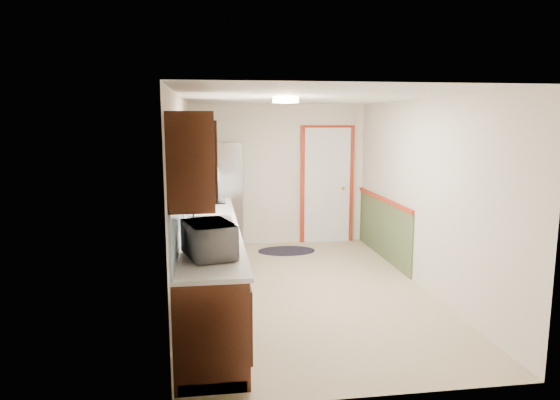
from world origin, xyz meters
name	(u,v)px	position (x,y,z in m)	size (l,w,h in m)	color
room_shell	(307,197)	(0.00, 0.00, 1.20)	(3.20, 5.20, 2.52)	tan
kitchen_run	(206,236)	(-1.24, -0.29, 0.81)	(0.63, 4.00, 2.20)	black
back_wall_trim	(339,194)	(0.99, 2.21, 0.89)	(1.12, 2.30, 2.08)	maroon
ceiling_fixture	(286,100)	(-0.30, -0.20, 2.36)	(0.30, 0.30, 0.06)	#FFD88C
microwave	(209,236)	(-1.20, -1.64, 1.13)	(0.56, 0.31, 0.38)	white
refrigerator	(220,198)	(-1.02, 2.05, 0.89)	(0.80, 0.78, 1.79)	#B7B7BC
rug	(286,251)	(0.05, 1.90, 0.01)	(0.94, 0.61, 0.01)	black
cooktop	(209,201)	(-1.19, 1.40, 0.95)	(0.46, 0.55, 0.02)	black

